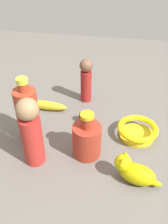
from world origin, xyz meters
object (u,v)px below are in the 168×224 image
object	(u,v)px
bowl	(137,130)
person_figure_adult	(86,79)
bottle_tall	(28,114)
banana	(45,105)
cat_figurine	(134,171)
bottle_short	(87,139)
nail_polish_jar	(84,118)
person_figure_child	(31,132)

from	to	relation	value
bowl	person_figure_adult	size ratio (longest dim) A/B	0.75
bottle_tall	banana	distance (m)	0.20
cat_figurine	person_figure_adult	world-z (taller)	person_figure_adult
bottle_short	bottle_tall	bearing A→B (deg)	168.28
bottle_tall	bottle_short	world-z (taller)	bottle_tall
bottle_short	person_figure_adult	bearing A→B (deg)	100.00
nail_polish_jar	banana	distance (m)	0.18
bottle_short	person_figure_adult	xyz separation A→B (m)	(-0.06, 0.32, 0.04)
cat_figurine	person_figure_child	world-z (taller)	person_figure_child
bottle_tall	bottle_short	distance (m)	0.22
bowl	bottle_tall	bearing A→B (deg)	-169.40
nail_polish_jar	person_figure_adult	distance (m)	0.18
banana	person_figure_adult	xyz separation A→B (m)	(0.16, 0.10, 0.08)
nail_polish_jar	banana	xyz separation A→B (m)	(-0.18, 0.05, 0.00)
bottle_tall	bottle_short	bearing A→B (deg)	-11.72
person_figure_adult	banana	bearing A→B (deg)	-148.24
bottle_tall	bottle_short	size ratio (longest dim) A/B	1.46
nail_polish_jar	cat_figurine	world-z (taller)	cat_figurine
banana	person_figure_adult	size ratio (longest dim) A/B	0.98
bottle_short	bowl	bearing A→B (deg)	34.62
cat_figurine	person_figure_child	size ratio (longest dim) A/B	0.60
nail_polish_jar	bottle_short	distance (m)	0.18
bottle_short	person_figure_adult	distance (m)	0.33
person_figure_child	bottle_short	xyz separation A→B (m)	(0.16, 0.06, -0.06)
bottle_short	person_figure_child	bearing A→B (deg)	-159.96
cat_figurine	person_figure_adult	size ratio (longest dim) A/B	0.75
bowl	cat_figurine	size ratio (longest dim) A/B	1.01
bowl	nail_polish_jar	distance (m)	0.21
person_figure_child	bottle_tall	bearing A→B (deg)	116.55
nail_polish_jar	bottle_short	world-z (taller)	bottle_short
banana	cat_figurine	bearing A→B (deg)	-37.36
banana	bottle_short	world-z (taller)	bottle_short
cat_figurine	person_figure_adult	bearing A→B (deg)	117.57
person_figure_adult	cat_figurine	bearing A→B (deg)	-62.43
bowl	banana	size ratio (longest dim) A/B	0.76
person_figure_child	person_figure_adult	world-z (taller)	person_figure_child
bottle_tall	person_figure_child	bearing A→B (deg)	-63.45
bowl	nail_polish_jar	world-z (taller)	bowl
banana	person_figure_child	world-z (taller)	person_figure_child
bottle_tall	person_figure_adult	distance (m)	0.32
bowl	bottle_short	distance (m)	0.21
bottle_short	person_figure_adult	world-z (taller)	person_figure_adult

